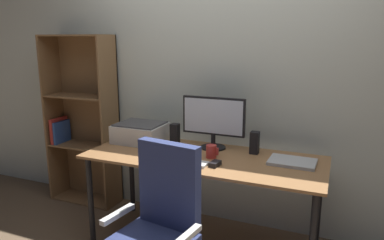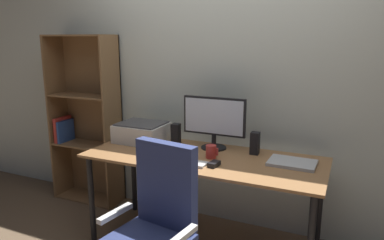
{
  "view_description": "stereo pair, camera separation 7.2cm",
  "coord_description": "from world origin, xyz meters",
  "px_view_note": "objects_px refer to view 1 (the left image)",
  "views": [
    {
      "loc": [
        0.9,
        -2.37,
        1.59
      ],
      "look_at": [
        -0.09,
        -0.0,
        1.01
      ],
      "focal_mm": 33.49,
      "sensor_mm": 36.0,
      "label": 1
    },
    {
      "loc": [
        0.97,
        -2.35,
        1.59
      ],
      "look_at": [
        -0.09,
        -0.0,
        1.01
      ],
      "focal_mm": 33.49,
      "sensor_mm": 36.0,
      "label": 2
    }
  ],
  "objects_px": {
    "mouse": "(215,164)",
    "bookshelf": "(83,121)",
    "coffee_mug": "(211,151)",
    "desk": "(203,166)",
    "laptop": "(292,162)",
    "keyboard": "(187,162)",
    "speaker_left": "(175,134)",
    "printer": "(141,132)",
    "office_chair": "(156,240)",
    "speaker_right": "(255,143)",
    "monitor": "(214,119)"
  },
  "relations": [
    {
      "from": "mouse",
      "to": "bookshelf",
      "type": "height_order",
      "value": "bookshelf"
    },
    {
      "from": "coffee_mug",
      "to": "bookshelf",
      "type": "distance_m",
      "value": 1.51
    },
    {
      "from": "desk",
      "to": "coffee_mug",
      "type": "bearing_deg",
      "value": -9.34
    },
    {
      "from": "mouse",
      "to": "laptop",
      "type": "bearing_deg",
      "value": 37.09
    },
    {
      "from": "keyboard",
      "to": "mouse",
      "type": "xyz_separation_m",
      "value": [
        0.19,
        0.03,
        0.01
      ]
    },
    {
      "from": "speaker_left",
      "to": "keyboard",
      "type": "bearing_deg",
      "value": -54.6
    },
    {
      "from": "printer",
      "to": "office_chair",
      "type": "height_order",
      "value": "office_chair"
    },
    {
      "from": "mouse",
      "to": "laptop",
      "type": "distance_m",
      "value": 0.55
    },
    {
      "from": "speaker_left",
      "to": "office_chair",
      "type": "distance_m",
      "value": 1.06
    },
    {
      "from": "speaker_right",
      "to": "office_chair",
      "type": "relative_size",
      "value": 0.17
    },
    {
      "from": "mouse",
      "to": "speaker_left",
      "type": "bearing_deg",
      "value": 150.71
    },
    {
      "from": "keyboard",
      "to": "speaker_left",
      "type": "distance_m",
      "value": 0.5
    },
    {
      "from": "monitor",
      "to": "printer",
      "type": "bearing_deg",
      "value": -174.75
    },
    {
      "from": "keyboard",
      "to": "speaker_left",
      "type": "xyz_separation_m",
      "value": [
        -0.29,
        0.4,
        0.08
      ]
    },
    {
      "from": "keyboard",
      "to": "speaker_left",
      "type": "height_order",
      "value": "speaker_left"
    },
    {
      "from": "speaker_left",
      "to": "printer",
      "type": "height_order",
      "value": "speaker_left"
    },
    {
      "from": "desk",
      "to": "monitor",
      "type": "distance_m",
      "value": 0.38
    },
    {
      "from": "coffee_mug",
      "to": "bookshelf",
      "type": "bearing_deg",
      "value": 165.83
    },
    {
      "from": "laptop",
      "to": "printer",
      "type": "height_order",
      "value": "printer"
    },
    {
      "from": "mouse",
      "to": "speaker_left",
      "type": "distance_m",
      "value": 0.62
    },
    {
      "from": "laptop",
      "to": "speaker_right",
      "type": "bearing_deg",
      "value": 159.93
    },
    {
      "from": "printer",
      "to": "bookshelf",
      "type": "distance_m",
      "value": 0.8
    },
    {
      "from": "printer",
      "to": "bookshelf",
      "type": "relative_size",
      "value": 0.25
    },
    {
      "from": "speaker_right",
      "to": "printer",
      "type": "bearing_deg",
      "value": -177.03
    },
    {
      "from": "bookshelf",
      "to": "printer",
      "type": "bearing_deg",
      "value": -14.58
    },
    {
      "from": "laptop",
      "to": "speaker_right",
      "type": "height_order",
      "value": "speaker_right"
    },
    {
      "from": "printer",
      "to": "office_chair",
      "type": "bearing_deg",
      "value": -55.22
    },
    {
      "from": "speaker_right",
      "to": "bookshelf",
      "type": "height_order",
      "value": "bookshelf"
    },
    {
      "from": "office_chair",
      "to": "bookshelf",
      "type": "relative_size",
      "value": 0.62
    },
    {
      "from": "mouse",
      "to": "monitor",
      "type": "bearing_deg",
      "value": 119.86
    },
    {
      "from": "keyboard",
      "to": "office_chair",
      "type": "bearing_deg",
      "value": -85.13
    },
    {
      "from": "speaker_left",
      "to": "office_chair",
      "type": "relative_size",
      "value": 0.17
    },
    {
      "from": "desk",
      "to": "office_chair",
      "type": "height_order",
      "value": "office_chair"
    },
    {
      "from": "speaker_right",
      "to": "laptop",
      "type": "bearing_deg",
      "value": -21.62
    },
    {
      "from": "speaker_right",
      "to": "speaker_left",
      "type": "bearing_deg",
      "value": 180.0
    },
    {
      "from": "monitor",
      "to": "speaker_right",
      "type": "relative_size",
      "value": 2.99
    },
    {
      "from": "laptop",
      "to": "bookshelf",
      "type": "height_order",
      "value": "bookshelf"
    },
    {
      "from": "office_chair",
      "to": "bookshelf",
      "type": "height_order",
      "value": "bookshelf"
    },
    {
      "from": "desk",
      "to": "speaker_left",
      "type": "xyz_separation_m",
      "value": [
        -0.33,
        0.21,
        0.16
      ]
    },
    {
      "from": "printer",
      "to": "bookshelf",
      "type": "xyz_separation_m",
      "value": [
        -0.77,
        0.2,
        -0.01
      ]
    },
    {
      "from": "speaker_left",
      "to": "desk",
      "type": "bearing_deg",
      "value": -32.19
    },
    {
      "from": "speaker_right",
      "to": "desk",
      "type": "bearing_deg",
      "value": -148.03
    },
    {
      "from": "desk",
      "to": "monitor",
      "type": "bearing_deg",
      "value": 89.62
    },
    {
      "from": "speaker_left",
      "to": "speaker_right",
      "type": "xyz_separation_m",
      "value": [
        0.67,
        0.0,
        0.0
      ]
    },
    {
      "from": "speaker_right",
      "to": "coffee_mug",
      "type": "bearing_deg",
      "value": -140.6
    },
    {
      "from": "mouse",
      "to": "speaker_left",
      "type": "xyz_separation_m",
      "value": [
        -0.48,
        0.38,
        0.07
      ]
    },
    {
      "from": "mouse",
      "to": "keyboard",
      "type": "bearing_deg",
      "value": -163.4
    },
    {
      "from": "printer",
      "to": "desk",
      "type": "bearing_deg",
      "value": -14.17
    },
    {
      "from": "laptop",
      "to": "desk",
      "type": "bearing_deg",
      "value": -170.27
    },
    {
      "from": "coffee_mug",
      "to": "laptop",
      "type": "bearing_deg",
      "value": 10.22
    }
  ]
}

